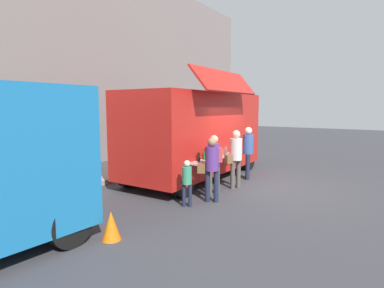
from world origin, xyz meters
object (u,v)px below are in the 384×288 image
traffic_cone_orange (111,226)px  customer_mid_with_backpack (214,159)px  food_truck_main (196,132)px  child_near_queue (187,179)px  customer_extra_browsing (248,148)px  customer_front_ordering (235,154)px  trash_bin (204,148)px  customer_rear_waiting (211,164)px

traffic_cone_orange → customer_mid_with_backpack: 3.81m
traffic_cone_orange → customer_mid_with_backpack: bearing=-1.0°
food_truck_main → child_near_queue: size_ratio=5.05×
customer_extra_browsing → child_near_queue: size_ratio=1.53×
traffic_cone_orange → child_near_queue: bearing=-1.4°
food_truck_main → customer_front_ordering: size_ratio=3.33×
trash_bin → traffic_cone_orange: bearing=-158.0°
traffic_cone_orange → customer_mid_with_backpack: (3.74, -0.07, 0.76)m
trash_bin → customer_extra_browsing: size_ratio=0.49×
trash_bin → food_truck_main: bearing=-151.7°
food_truck_main → child_near_queue: food_truck_main is taller
traffic_cone_orange → customer_front_ordering: (4.70, -0.26, 0.78)m
customer_rear_waiting → food_truck_main: bearing=13.7°
customer_extra_browsing → customer_mid_with_backpack: bearing=69.7°
food_truck_main → trash_bin: size_ratio=6.80×
customer_mid_with_backpack → customer_rear_waiting: customer_rear_waiting is taller
traffic_cone_orange → customer_extra_browsing: customer_extra_browsing is taller
food_truck_main → customer_extra_browsing: (0.82, -1.62, -0.54)m
customer_extra_browsing → trash_bin: bearing=-62.1°
customer_mid_with_backpack → child_near_queue: customer_mid_with_backpack is taller
food_truck_main → trash_bin: (4.31, 2.32, -1.18)m
food_truck_main → customer_mid_with_backpack: bearing=-134.3°
traffic_cone_orange → customer_rear_waiting: size_ratio=0.32×
customer_front_ordering → food_truck_main: bearing=5.1°
customer_front_ordering → customer_rear_waiting: (-1.61, -0.10, -0.05)m
customer_front_ordering → customer_rear_waiting: 1.61m
customer_front_ordering → trash_bin: bearing=-27.3°
child_near_queue → customer_front_ordering: bearing=-34.7°
food_truck_main → customer_front_ordering: (-0.56, -1.81, -0.55)m
trash_bin → customer_extra_browsing: customer_extra_browsing is taller
trash_bin → child_near_queue: bearing=-151.2°
food_truck_main → trash_bin: food_truck_main is taller
food_truck_main → customer_rear_waiting: 2.95m
trash_bin → customer_rear_waiting: customer_rear_waiting is taller
food_truck_main → customer_mid_with_backpack: food_truck_main is taller
trash_bin → customer_rear_waiting: (-6.48, -4.23, 0.57)m
trash_bin → customer_extra_browsing: bearing=-131.6°
traffic_cone_orange → customer_front_ordering: 4.77m
traffic_cone_orange → child_near_queue: (2.40, -0.06, 0.43)m
food_truck_main → child_near_queue: 3.40m
customer_extra_browsing → traffic_cone_orange: bearing=68.9°
food_truck_main → customer_mid_with_backpack: 2.30m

